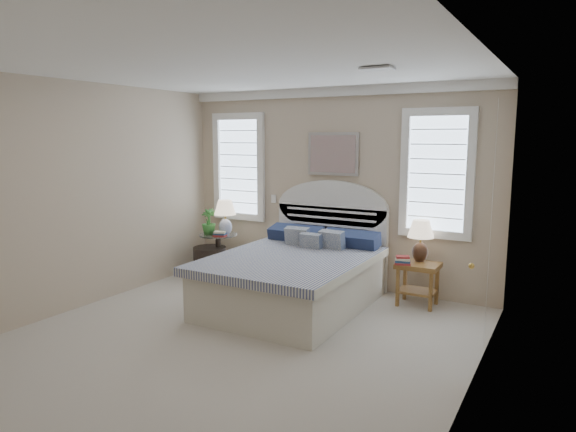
# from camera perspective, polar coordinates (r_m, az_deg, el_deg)

# --- Properties ---
(floor) EXTENTS (4.50, 5.00, 0.01)m
(floor) POSITION_cam_1_polar(r_m,az_deg,el_deg) (5.29, -6.76, -14.09)
(floor) COLOR beige
(floor) RESTS_ON ground
(ceiling) EXTENTS (4.50, 5.00, 0.01)m
(ceiling) POSITION_cam_1_polar(r_m,az_deg,el_deg) (4.91, -7.35, 16.32)
(ceiling) COLOR white
(ceiling) RESTS_ON wall_back
(wall_back) EXTENTS (4.50, 0.02, 2.70)m
(wall_back) POSITION_cam_1_polar(r_m,az_deg,el_deg) (7.07, 5.08, 3.09)
(wall_back) COLOR #C6B094
(wall_back) RESTS_ON floor
(wall_left) EXTENTS (0.02, 5.00, 2.70)m
(wall_left) POSITION_cam_1_polar(r_m,az_deg,el_deg) (6.51, -23.21, 1.91)
(wall_left) COLOR #C6B094
(wall_left) RESTS_ON floor
(wall_right) EXTENTS (0.02, 5.00, 2.70)m
(wall_right) POSITION_cam_1_polar(r_m,az_deg,el_deg) (4.03, 19.69, -1.74)
(wall_right) COLOR #C6B094
(wall_right) RESTS_ON floor
(crown_molding) EXTENTS (4.50, 0.08, 0.12)m
(crown_molding) POSITION_cam_1_polar(r_m,az_deg,el_deg) (7.03, 5.08, 13.58)
(crown_molding) COLOR white
(crown_molding) RESTS_ON wall_back
(hvac_vent) EXTENTS (0.30, 0.20, 0.02)m
(hvac_vent) POSITION_cam_1_polar(r_m,az_deg,el_deg) (5.05, 9.90, 15.83)
(hvac_vent) COLOR #B2B2B2
(hvac_vent) RESTS_ON ceiling
(switch_plate) EXTENTS (0.08, 0.01, 0.12)m
(switch_plate) POSITION_cam_1_polar(r_m,az_deg,el_deg) (7.52, -1.60, 1.93)
(switch_plate) COLOR white
(switch_plate) RESTS_ON wall_back
(window_left) EXTENTS (0.90, 0.06, 1.60)m
(window_left) POSITION_cam_1_polar(r_m,az_deg,el_deg) (7.80, -5.43, 5.46)
(window_left) COLOR silver
(window_left) RESTS_ON wall_back
(window_right) EXTENTS (0.90, 0.06, 1.60)m
(window_right) POSITION_cam_1_polar(r_m,az_deg,el_deg) (6.58, 16.23, 4.53)
(window_right) COLOR silver
(window_right) RESTS_ON wall_back
(painting) EXTENTS (0.74, 0.04, 0.58)m
(painting) POSITION_cam_1_polar(r_m,az_deg,el_deg) (7.01, 4.99, 6.89)
(painting) COLOR silver
(painting) RESTS_ON wall_back
(closet_door) EXTENTS (0.02, 1.80, 2.40)m
(closet_door) POSITION_cam_1_polar(r_m,az_deg,el_deg) (5.23, 21.66, -1.19)
(closet_door) COLOR white
(closet_door) RESTS_ON floor
(bed) EXTENTS (1.72, 2.28, 1.47)m
(bed) POSITION_cam_1_polar(r_m,az_deg,el_deg) (6.33, 1.03, -6.46)
(bed) COLOR silver
(bed) RESTS_ON floor
(side_table_left) EXTENTS (0.56, 0.56, 0.63)m
(side_table_left) POSITION_cam_1_polar(r_m,az_deg,el_deg) (7.68, -7.74, -3.79)
(side_table_left) COLOR black
(side_table_left) RESTS_ON floor
(nightstand_right) EXTENTS (0.50, 0.40, 0.53)m
(nightstand_right) POSITION_cam_1_polar(r_m,az_deg,el_deg) (6.49, 14.23, -6.34)
(nightstand_right) COLOR olive
(nightstand_right) RESTS_ON floor
(floor_pot) EXTENTS (0.56, 0.56, 0.44)m
(floor_pot) POSITION_cam_1_polar(r_m,az_deg,el_deg) (7.71, -8.67, -5.03)
(floor_pot) COLOR black
(floor_pot) RESTS_ON floor
(lamp_left) EXTENTS (0.42, 0.42, 0.52)m
(lamp_left) POSITION_cam_1_polar(r_m,az_deg,el_deg) (7.51, -7.00, 0.27)
(lamp_left) COLOR white
(lamp_left) RESTS_ON side_table_left
(lamp_right) EXTENTS (0.34, 0.34, 0.52)m
(lamp_right) POSITION_cam_1_polar(r_m,az_deg,el_deg) (6.50, 14.53, -2.16)
(lamp_right) COLOR black
(lamp_right) RESTS_ON nightstand_right
(potted_plant) EXTENTS (0.27, 0.27, 0.38)m
(potted_plant) POSITION_cam_1_polar(r_m,az_deg,el_deg) (7.60, -8.80, -0.63)
(potted_plant) COLOR #2F6E2C
(potted_plant) RESTS_ON side_table_left
(books_left) EXTENTS (0.21, 0.18, 0.07)m
(books_left) POSITION_cam_1_polar(r_m,az_deg,el_deg) (7.45, -7.58, -1.99)
(books_left) COLOR maroon
(books_left) RESTS_ON side_table_left
(books_right) EXTENTS (0.22, 0.18, 0.10)m
(books_right) POSITION_cam_1_polar(r_m,az_deg,el_deg) (6.34, 12.62, -4.85)
(books_right) COLOR maroon
(books_right) RESTS_ON nightstand_right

